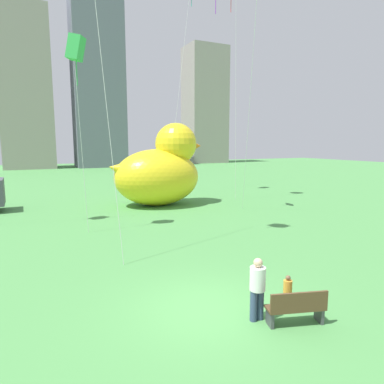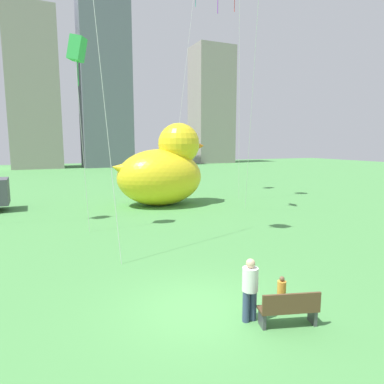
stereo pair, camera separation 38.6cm
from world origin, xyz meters
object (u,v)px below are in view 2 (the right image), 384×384
kite_green (77,50)px  park_bench (289,308)px  person_adult (250,287)px  person_child (281,292)px  giant_inflatable_duck (163,170)px

kite_green → park_bench: bearing=-73.1°
park_bench → person_adult: bearing=139.2°
person_child → kite_green: 13.99m
park_bench → giant_inflatable_duck: bearing=80.9°
kite_green → giant_inflatable_duck: bearing=42.1°
giant_inflatable_duck → kite_green: 10.40m
person_child → park_bench: bearing=-115.6°
person_adult → park_bench: bearing=-40.8°
person_adult → kite_green: (-2.71, 10.74, 7.90)m
park_bench → person_child: (0.35, 0.73, 0.06)m
park_bench → person_child: 0.82m
giant_inflatable_duck → kite_green: bearing=-137.9°
person_adult → kite_green: 13.60m
person_adult → kite_green: size_ratio=0.17×
park_bench → person_adult: 1.05m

